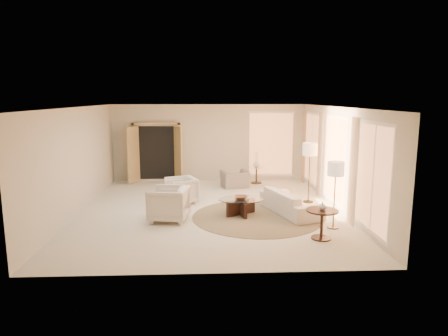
{
  "coord_description": "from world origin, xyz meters",
  "views": [
    {
      "loc": [
        -0.09,
        -10.59,
        3.06
      ],
      "look_at": [
        0.4,
        0.4,
        1.1
      ],
      "focal_mm": 32.0,
      "sensor_mm": 36.0,
      "label": 1
    }
  ],
  "objects_px": {
    "armchair_left": "(181,189)",
    "coffee_table": "(241,205)",
    "floor_lamp_far": "(336,172)",
    "side_vase": "(257,164)",
    "end_vase": "(322,206)",
    "sofa": "(290,202)",
    "accent_chair": "(235,176)",
    "floor_lamp_near": "(310,152)",
    "bowl": "(241,197)",
    "armchair_right": "(169,202)",
    "end_table": "(322,219)",
    "side_table": "(256,173)"
  },
  "relations": [
    {
      "from": "sofa",
      "to": "armchair_left",
      "type": "relative_size",
      "value": 2.52
    },
    {
      "from": "bowl",
      "to": "armchair_right",
      "type": "bearing_deg",
      "value": -168.4
    },
    {
      "from": "floor_lamp_near",
      "to": "floor_lamp_far",
      "type": "distance_m",
      "value": 2.34
    },
    {
      "from": "floor_lamp_near",
      "to": "side_vase",
      "type": "bearing_deg",
      "value": 113.99
    },
    {
      "from": "sofa",
      "to": "floor_lamp_far",
      "type": "bearing_deg",
      "value": -167.12
    },
    {
      "from": "floor_lamp_near",
      "to": "floor_lamp_far",
      "type": "relative_size",
      "value": 1.11
    },
    {
      "from": "armchair_left",
      "to": "armchair_right",
      "type": "height_order",
      "value": "armchair_right"
    },
    {
      "from": "coffee_table",
      "to": "bowl",
      "type": "distance_m",
      "value": 0.2
    },
    {
      "from": "end_vase",
      "to": "floor_lamp_near",
      "type": "bearing_deg",
      "value": 80.86
    },
    {
      "from": "armchair_left",
      "to": "side_vase",
      "type": "bearing_deg",
      "value": 113.51
    },
    {
      "from": "armchair_left",
      "to": "bowl",
      "type": "xyz_separation_m",
      "value": [
        1.63,
        -1.31,
        0.06
      ]
    },
    {
      "from": "sofa",
      "to": "end_table",
      "type": "xyz_separation_m",
      "value": [
        0.27,
        -1.98,
        0.14
      ]
    },
    {
      "from": "armchair_left",
      "to": "side_vase",
      "type": "distance_m",
      "value": 3.63
    },
    {
      "from": "end_vase",
      "to": "side_vase",
      "type": "distance_m",
      "value": 5.8
    },
    {
      "from": "coffee_table",
      "to": "floor_lamp_far",
      "type": "bearing_deg",
      "value": -28.53
    },
    {
      "from": "end_table",
      "to": "floor_lamp_near",
      "type": "height_order",
      "value": "floor_lamp_near"
    },
    {
      "from": "coffee_table",
      "to": "end_table",
      "type": "distance_m",
      "value": 2.46
    },
    {
      "from": "coffee_table",
      "to": "floor_lamp_far",
      "type": "distance_m",
      "value": 2.62
    },
    {
      "from": "sofa",
      "to": "coffee_table",
      "type": "xyz_separation_m",
      "value": [
        -1.34,
        -0.12,
        -0.03
      ]
    },
    {
      "from": "end_vase",
      "to": "armchair_left",
      "type": "bearing_deg",
      "value": 135.67
    },
    {
      "from": "floor_lamp_near",
      "to": "end_vase",
      "type": "bearing_deg",
      "value": -99.14
    },
    {
      "from": "armchair_left",
      "to": "bowl",
      "type": "relative_size",
      "value": 2.4
    },
    {
      "from": "accent_chair",
      "to": "side_table",
      "type": "distance_m",
      "value": 1.04
    },
    {
      "from": "floor_lamp_far",
      "to": "floor_lamp_near",
      "type": "bearing_deg",
      "value": 90.0
    },
    {
      "from": "coffee_table",
      "to": "armchair_right",
      "type": "bearing_deg",
      "value": -168.4
    },
    {
      "from": "sofa",
      "to": "floor_lamp_near",
      "type": "bearing_deg",
      "value": -53.38
    },
    {
      "from": "end_table",
      "to": "end_vase",
      "type": "relative_size",
      "value": 3.89
    },
    {
      "from": "accent_chair",
      "to": "side_vase",
      "type": "bearing_deg",
      "value": -156.11
    },
    {
      "from": "sofa",
      "to": "side_table",
      "type": "xyz_separation_m",
      "value": [
        -0.44,
        3.78,
        0.06
      ]
    },
    {
      "from": "sofa",
      "to": "floor_lamp_far",
      "type": "relative_size",
      "value": 1.31
    },
    {
      "from": "end_table",
      "to": "side_table",
      "type": "relative_size",
      "value": 1.16
    },
    {
      "from": "end_table",
      "to": "armchair_left",
      "type": "bearing_deg",
      "value": 135.67
    },
    {
      "from": "armchair_right",
      "to": "floor_lamp_near",
      "type": "relative_size",
      "value": 0.54
    },
    {
      "from": "floor_lamp_near",
      "to": "coffee_table",
      "type": "bearing_deg",
      "value": -150.24
    },
    {
      "from": "floor_lamp_near",
      "to": "side_vase",
      "type": "xyz_separation_m",
      "value": [
        -1.2,
        2.7,
        -0.78
      ]
    },
    {
      "from": "armchair_left",
      "to": "accent_chair",
      "type": "bearing_deg",
      "value": 116.66
    },
    {
      "from": "sofa",
      "to": "armchair_left",
      "type": "height_order",
      "value": "armchair_left"
    },
    {
      "from": "accent_chair",
      "to": "end_table",
      "type": "distance_m",
      "value": 5.34
    },
    {
      "from": "side_table",
      "to": "bowl",
      "type": "distance_m",
      "value": 4.0
    },
    {
      "from": "side_vase",
      "to": "end_vase",
      "type": "bearing_deg",
      "value": -82.97
    },
    {
      "from": "coffee_table",
      "to": "end_table",
      "type": "bearing_deg",
      "value": -49.13
    },
    {
      "from": "end_vase",
      "to": "sofa",
      "type": "bearing_deg",
      "value": 97.72
    },
    {
      "from": "armchair_left",
      "to": "end_vase",
      "type": "relative_size",
      "value": 4.65
    },
    {
      "from": "armchair_right",
      "to": "coffee_table",
      "type": "distance_m",
      "value": 1.9
    },
    {
      "from": "armchair_left",
      "to": "floor_lamp_far",
      "type": "height_order",
      "value": "floor_lamp_far"
    },
    {
      "from": "side_table",
      "to": "side_vase",
      "type": "relative_size",
      "value": 2.5
    },
    {
      "from": "armchair_left",
      "to": "coffee_table",
      "type": "height_order",
      "value": "armchair_left"
    },
    {
      "from": "sofa",
      "to": "side_vase",
      "type": "xyz_separation_m",
      "value": [
        -0.44,
        3.78,
        0.41
      ]
    },
    {
      "from": "accent_chair",
      "to": "bowl",
      "type": "distance_m",
      "value": 3.27
    },
    {
      "from": "side_table",
      "to": "floor_lamp_near",
      "type": "distance_m",
      "value": 3.17
    }
  ]
}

